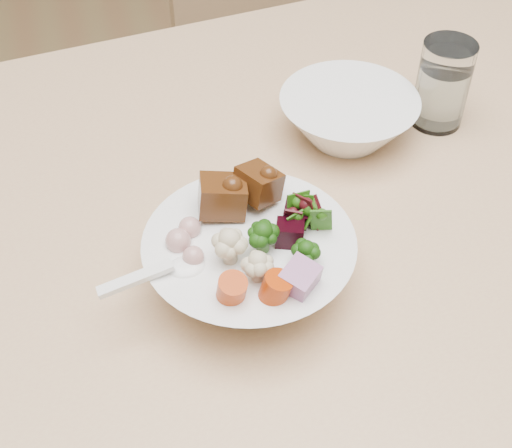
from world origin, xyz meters
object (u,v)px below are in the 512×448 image
(chair_far, at_px, (273,124))
(water_glass, at_px, (442,87))
(side_bowl, at_px, (348,118))
(food_bowl, at_px, (251,258))

(chair_far, bearing_deg, water_glass, -95.05)
(side_bowl, bearing_deg, water_glass, -0.96)
(water_glass, bearing_deg, food_bowl, -147.02)
(chair_far, xyz_separation_m, side_bowl, (-0.08, -0.56, 0.43))
(food_bowl, bearing_deg, chair_far, 71.11)
(water_glass, bearing_deg, chair_far, 94.21)
(chair_far, height_order, side_bowl, side_bowl)
(food_bowl, relative_size, side_bowl, 1.22)
(water_glass, relative_size, side_bowl, 0.66)
(food_bowl, height_order, water_glass, same)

